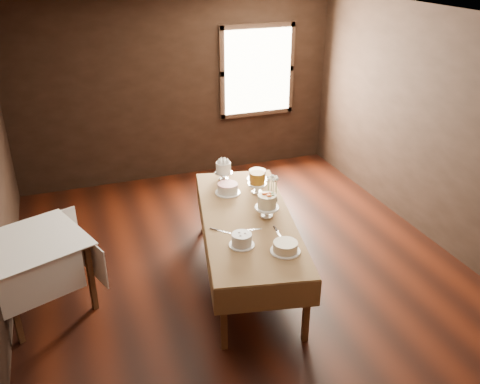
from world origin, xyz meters
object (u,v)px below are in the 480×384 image
object	(u,v)px
cake_caramel	(257,184)
cake_swirl	(242,240)
side_table	(34,249)
cake_server_e	(224,232)
flower_vase	(272,198)
cake_lattice	(228,189)
cake_cream	(285,247)
cake_server_b	(279,234)
cake_server_d	(265,205)
cake_speckled	(257,175)
cake_meringue	(223,171)
display_table	(247,221)
cake_server_a	(254,229)
cake_flowers	(267,207)

from	to	relation	value
cake_caramel	cake_swirl	distance (m)	1.20
side_table	cake_swirl	xyz separation A→B (m)	(1.93, -0.73, 0.11)
cake_server_e	flower_vase	bearing A→B (deg)	75.39
cake_lattice	cake_cream	world-z (taller)	cake_lattice
flower_vase	cake_lattice	bearing A→B (deg)	131.61
cake_cream	cake_server_b	world-z (taller)	cake_cream
cake_server_b	flower_vase	distance (m)	0.69
cake_server_d	cake_speckled	bearing A→B (deg)	37.25
cake_speckled	cake_lattice	bearing A→B (deg)	-153.03
side_table	cake_lattice	size ratio (longest dim) A/B	4.02
cake_lattice	cake_caramel	size ratio (longest dim) A/B	1.13
cake_meringue	cake_server_d	distance (m)	0.87
cake_lattice	cake_server_b	world-z (taller)	cake_lattice
cake_speckled	cake_server_e	xyz separation A→B (m)	(-0.80, -1.09, -0.06)
cake_cream	cake_caramel	bearing A→B (deg)	80.15
display_table	cake_caramel	xyz separation A→B (m)	(0.32, 0.53, 0.17)
cake_server_a	cake_cream	bearing A→B (deg)	-63.34
cake_flowers	cake_swirl	bearing A→B (deg)	-134.78
cake_cream	cake_server_a	size ratio (longest dim) A/B	1.22
display_table	cake_cream	world-z (taller)	cake_cream
cake_server_a	cake_meringue	bearing A→B (deg)	97.78
cake_speckled	cake_caramel	world-z (taller)	cake_caramel
side_table	cake_server_d	size ratio (longest dim) A/B	5.07
cake_caramel	cake_flowers	xyz separation A→B (m)	(-0.12, -0.59, 0.00)
cake_speckled	cake_server_e	distance (m)	1.35
side_table	cake_caramel	bearing A→B (deg)	7.24
cake_caramel	flower_vase	size ratio (longest dim) A/B	1.99
cake_caramel	cake_cream	xyz separation A→B (m)	(-0.23, -1.30, -0.07)
cake_speckled	cake_server_a	size ratio (longest dim) A/B	1.21
cake_lattice	cake_flowers	bearing A→B (deg)	-72.81
cake_lattice	cake_server_b	xyz separation A→B (m)	(0.18, -1.08, -0.05)
cake_server_e	cake_server_d	bearing A→B (deg)	77.83
cake_swirl	cake_cream	xyz separation A→B (m)	(0.36, -0.25, -0.01)
cake_meringue	cake_server_b	bearing A→B (deg)	-85.84
cake_meringue	cake_flowers	distance (m)	1.08
cake_speckled	cake_server_b	size ratio (longest dim) A/B	1.21
display_table	cake_server_a	xyz separation A→B (m)	(-0.03, -0.28, 0.06)
display_table	cake_meringue	xyz separation A→B (m)	(0.07, 1.02, 0.16)
cake_speckled	cake_server_d	distance (m)	0.72
cake_server_e	cake_swirl	bearing A→B (deg)	-29.96
cake_lattice	cake_swirl	bearing A→B (deg)	-102.12
cake_speckled	cake_caramel	size ratio (longest dim) A/B	1.09
display_table	cake_meringue	distance (m)	1.03
cake_server_e	cake_flowers	bearing A→B (deg)	61.60
side_table	cake_lattice	world-z (taller)	cake_lattice
display_table	cake_lattice	distance (m)	0.64
cake_meringue	cake_cream	size ratio (longest dim) A/B	0.82
side_table	cake_meringue	distance (m)	2.40
cake_server_d	cake_server_e	size ratio (longest dim) A/B	1.00
cake_caramel	cake_cream	size ratio (longest dim) A/B	0.91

